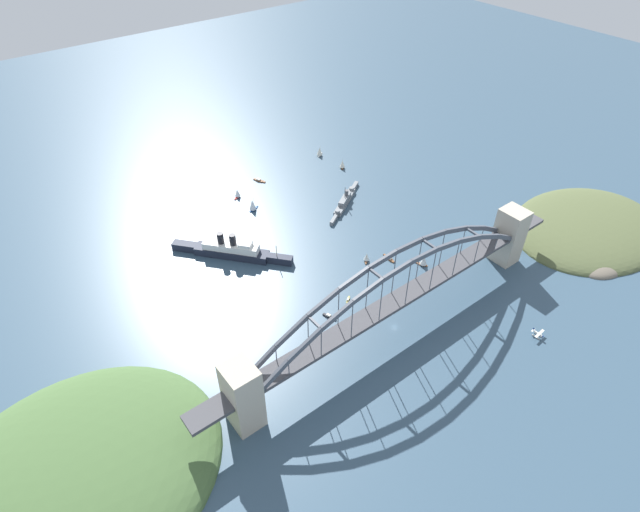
{
  "coord_description": "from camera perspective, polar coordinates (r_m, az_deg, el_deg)",
  "views": [
    {
      "loc": [
        -179.76,
        -152.5,
        252.33
      ],
      "look_at": [
        0.0,
        79.65,
        8.0
      ],
      "focal_mm": 29.02,
      "sensor_mm": 36.0,
      "label": 1
    }
  ],
  "objects": [
    {
      "name": "ground_plane",
      "position": [
        345.31,
        8.19,
        -7.73
      ],
      "size": [
        1400.0,
        1400.0,
        0.0
      ],
      "primitive_type": "plane",
      "color": "#385166"
    },
    {
      "name": "harbor_arch_bridge",
      "position": [
        327.74,
        8.59,
        -4.81
      ],
      "size": [
        290.39,
        18.55,
        61.46
      ],
      "color": "#BCB29E",
      "rests_on": "ground"
    },
    {
      "name": "headland_west_shore",
      "position": [
        307.65,
        -25.57,
        -21.68
      ],
      "size": [
        152.07,
        129.82,
        30.91
      ],
      "color": "#476638",
      "rests_on": "ground"
    },
    {
      "name": "headland_east_shore",
      "position": [
        473.2,
        27.46,
        2.52
      ],
      "size": [
        137.22,
        108.41,
        18.29
      ],
      "color": "#515B38",
      "rests_on": "ground"
    },
    {
      "name": "ocean_liner",
      "position": [
        396.75,
        -9.8,
        0.64
      ],
      "size": [
        66.48,
        76.87,
        20.62
      ],
      "color": "#1E2333",
      "rests_on": "ground"
    },
    {
      "name": "naval_cruiser",
      "position": [
        450.64,
        2.76,
        6.1
      ],
      "size": [
        60.18,
        38.27,
        16.96
      ],
      "color": "slate",
      "rests_on": "ground"
    },
    {
      "name": "seaplane_taxiing_near_bridge",
      "position": [
        362.62,
        22.9,
        -7.94
      ],
      "size": [
        9.66,
        7.99,
        5.04
      ],
      "color": "#B7B7B2",
      "rests_on": "ground"
    },
    {
      "name": "small_boat_0",
      "position": [
        444.26,
        -7.45,
        5.63
      ],
      "size": [
        10.18,
        7.24,
        11.74
      ],
      "color": "#234C8C",
      "rests_on": "ground"
    },
    {
      "name": "small_boat_1",
      "position": [
        347.09,
        1.02,
        -6.67
      ],
      "size": [
        4.74,
        10.01,
        2.38
      ],
      "color": "black",
      "rests_on": "ground"
    },
    {
      "name": "small_boat_2",
      "position": [
        394.73,
        7.63,
        -0.24
      ],
      "size": [
        3.02,
        11.58,
        2.2
      ],
      "color": "brown",
      "rests_on": "ground"
    },
    {
      "name": "small_boat_3",
      "position": [
        522.1,
        -0.04,
        11.45
      ],
      "size": [
        9.2,
        7.32,
        10.05
      ],
      "color": "silver",
      "rests_on": "ground"
    },
    {
      "name": "small_boat_4",
      "position": [
        389.27,
        5.16,
        -0.1
      ],
      "size": [
        6.81,
        6.62,
        8.2
      ],
      "color": "brown",
      "rests_on": "ground"
    },
    {
      "name": "small_boat_5",
      "position": [
        485.85,
        -6.73,
        8.3
      ],
      "size": [
        6.76,
        12.18,
        2.32
      ],
      "color": "brown",
      "rests_on": "ground"
    },
    {
      "name": "small_boat_6",
      "position": [
        463.64,
        -9.1,
        6.86
      ],
      "size": [
        8.19,
        6.41,
        8.89
      ],
      "color": "#B2231E",
      "rests_on": "ground"
    },
    {
      "name": "small_boat_7",
      "position": [
        358.45,
        3.1,
        -4.86
      ],
      "size": [
        6.46,
        5.27,
        2.37
      ],
      "color": "gold",
      "rests_on": "ground"
    },
    {
      "name": "small_boat_8",
      "position": [
        501.47,
        2.48,
        10.09
      ],
      "size": [
        7.3,
        8.17,
        9.42
      ],
      "color": "brown",
      "rests_on": "ground"
    },
    {
      "name": "small_boat_9",
      "position": [
        390.85,
        11.36,
        -0.45
      ],
      "size": [
        6.76,
        8.88,
        10.58
      ],
      "color": "brown",
      "rests_on": "ground"
    }
  ]
}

